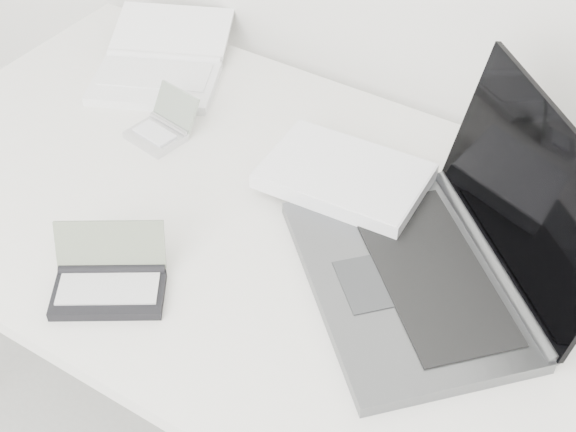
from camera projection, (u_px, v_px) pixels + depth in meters
The scene contains 5 objects.
desk at pixel (316, 256), 1.32m from camera, with size 1.60×0.80×0.73m.
laptop_large at pixel (414, 233), 1.23m from camera, with size 0.61×0.53×0.27m.
netbook_open_white at pixel (160, 67), 1.62m from camera, with size 0.35×0.39×0.06m.
pda_silver at pixel (162, 128), 1.47m from camera, with size 0.11×0.13×0.07m.
palmtop_charcoal at pixel (109, 281), 1.19m from camera, with size 0.20×0.19×0.09m.
Camera 1 is at (0.45, 0.75, 1.64)m, focal length 50.00 mm.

